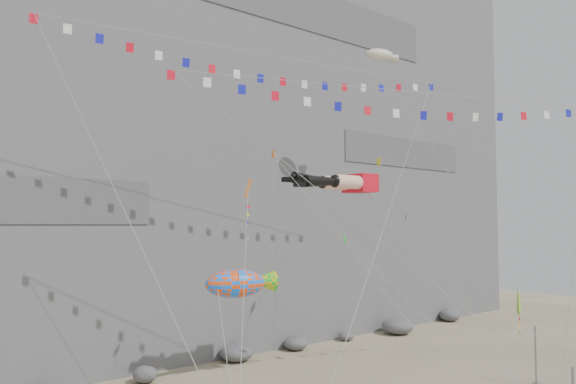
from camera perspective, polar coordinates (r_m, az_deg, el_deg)
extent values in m
cube|color=slate|center=(58.69, -13.61, 11.08)|extent=(80.00, 28.00, 50.00)
cylinder|color=gray|center=(41.45, 23.86, -14.96)|extent=(0.12, 0.12, 3.84)
cube|color=red|center=(37.71, 7.35, 0.85)|extent=(1.57, 2.09, 1.20)
cylinder|color=#FFB79F|center=(36.07, 6.03, 1.03)|extent=(2.07, 0.98, 0.89)
sphere|color=black|center=(35.39, 4.83, 1.11)|extent=(0.81, 0.81, 0.81)
cone|color=black|center=(34.59, 3.35, 1.09)|extent=(2.46, 0.85, 0.83)
cube|color=black|center=(33.55, 1.25, 0.76)|extent=(0.80, 0.39, 0.30)
cylinder|color=#FFB79F|center=(36.95, 4.75, 0.92)|extent=(2.07, 0.98, 0.89)
sphere|color=black|center=(36.28, 3.56, 1.00)|extent=(0.81, 0.81, 0.81)
cone|color=black|center=(35.53, 2.09, 1.27)|extent=(2.47, 0.85, 0.89)
cube|color=black|center=(34.52, 0.02, 1.26)|extent=(0.80, 0.39, 0.30)
cylinder|color=gray|center=(33.17, 15.60, -9.86)|extent=(0.03, 0.03, 18.95)
cylinder|color=gray|center=(27.84, -1.44, -2.41)|extent=(0.03, 0.03, 28.26)
cylinder|color=gray|center=(38.08, 19.45, -4.63)|extent=(0.03, 0.03, 21.31)
cylinder|color=gray|center=(23.13, -4.68, -14.07)|extent=(0.03, 0.03, 15.59)
cylinder|color=gray|center=(33.26, 25.40, -16.00)|extent=(0.03, 0.03, 8.05)
cylinder|color=gray|center=(42.88, 18.05, -0.94)|extent=(0.03, 0.03, 28.02)
cylinder|color=gray|center=(29.91, 9.20, -9.23)|extent=(0.03, 0.03, 20.22)
cylinder|color=gray|center=(35.94, 17.57, -11.05)|extent=(0.03, 0.03, 17.64)
cylinder|color=gray|center=(28.65, 16.31, -14.43)|extent=(0.03, 0.03, 14.37)
cylinder|color=gray|center=(35.25, 15.97, -7.87)|extent=(0.03, 0.03, 22.11)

